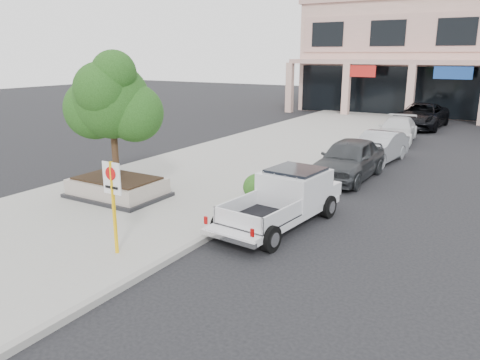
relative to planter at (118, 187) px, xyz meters
name	(u,v)px	position (x,y,z in m)	size (l,w,h in m)	color
ground	(265,246)	(6.20, -0.90, -0.48)	(120.00, 120.00, 0.00)	black
sidewalk	(217,170)	(0.70, 5.10, -0.40)	(8.00, 52.00, 0.15)	gray
curb	(302,183)	(4.65, 5.10, -0.40)	(0.20, 52.00, 0.15)	gray
planter	(118,187)	(0.00, 0.00, 0.00)	(3.20, 2.20, 0.68)	black
planter_tree	(118,101)	(0.13, 0.15, 2.94)	(2.90, 2.55, 4.00)	black
no_parking_sign	(113,195)	(3.42, -3.45, 1.16)	(0.55, 0.09, 2.30)	yellow
hedge	(259,187)	(4.40, 2.06, 0.14)	(1.10, 0.99, 0.94)	#1C4012
pickup_truck	(279,201)	(5.85, 0.60, 0.31)	(1.85, 5.00, 1.57)	silver
curb_car_a	(349,159)	(5.84, 6.92, 0.34)	(1.92, 4.78, 1.63)	#303235
curb_car_b	(378,147)	(6.06, 10.55, 0.23)	(1.49, 4.28, 1.41)	#A4A7AC
curb_car_c	(397,130)	(5.57, 16.39, 0.22)	(1.94, 4.78, 1.39)	silver
curb_car_d	(421,116)	(5.74, 22.56, 0.36)	(2.77, 6.00, 1.67)	black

